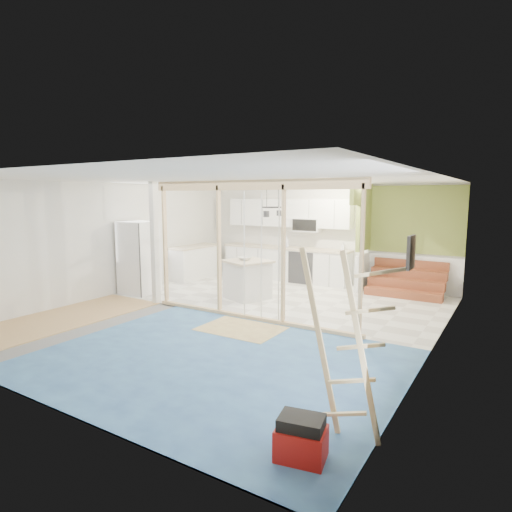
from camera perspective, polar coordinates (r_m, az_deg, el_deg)
The scene contains 17 objects.
room at distance 8.01m, azimuth -2.66°, elevation 0.80°, with size 7.01×8.01×2.61m.
floor_overlays at distance 8.28m, azimuth -1.94°, elevation -8.08°, with size 7.00×8.00×0.03m.
stud_frame at distance 8.13m, azimuth -4.26°, elevation 3.06°, with size 4.66×0.14×2.60m.
base_cabinets at distance 11.79m, azimuth 0.13°, elevation -0.96°, with size 4.45×2.24×0.93m.
upper_cabinets at distance 11.67m, azimuth 4.53°, elevation 5.61°, with size 3.60×0.41×0.85m.
green_partition at distance 10.59m, azimuth 18.10°, elevation 0.24°, with size 2.25×1.51×2.60m.
pot_rack at distance 9.72m, azimuth 2.14°, elevation 6.19°, with size 0.52×0.52×0.72m.
sheathing_panel at distance 4.78m, azimuth 18.86°, elevation -4.55°, with size 0.02×4.00×2.60m, color tan.
electrical_panel at distance 5.31m, azimuth 19.96°, elevation 0.46°, with size 0.04×0.30×0.40m, color #36373B.
ceiling_light at distance 10.05m, azimuth 13.97°, elevation 9.12°, with size 0.32×0.32×0.08m, color #FFEABF.
fridge at distance 10.41m, azimuth -15.32°, elevation -0.26°, with size 0.80×0.78×1.72m.
island at distance 9.60m, azimuth -1.16°, elevation -3.20°, with size 1.17×1.17×0.88m.
bowl at distance 9.54m, azimuth -1.50°, elevation -0.34°, with size 0.29×0.29×0.07m, color silver.
soap_bottle_a at distance 11.55m, azimuth 4.12°, elevation 1.92°, with size 0.12×0.12×0.31m, color #ABAEBF.
soap_bottle_b at distance 11.11m, azimuth 11.55°, elevation 1.26°, with size 0.09×0.09×0.20m, color white.
toolbox at distance 4.08m, azimuth 6.05°, elevation -23.17°, with size 0.48×0.40×0.41m.
ladder at distance 4.14m, azimuth 11.82°, elevation -11.60°, with size 0.97×0.13×1.81m.
Camera 1 is at (4.49, -6.56, 2.30)m, focal length 30.00 mm.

